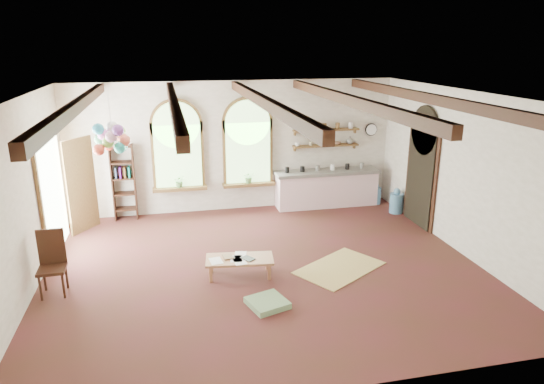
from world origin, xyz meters
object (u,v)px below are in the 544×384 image
object	(u,v)px
kitchen_counter	(327,188)
balloon_cluster	(112,138)
side_chair	(53,276)
coffee_table	(240,260)

from	to	relation	value
kitchen_counter	balloon_cluster	bearing A→B (deg)	-158.80
kitchen_counter	side_chair	xyz separation A→B (m)	(-5.95, -3.40, -0.16)
side_chair	kitchen_counter	bearing A→B (deg)	29.74
side_chair	balloon_cluster	bearing A→B (deg)	55.95
kitchen_counter	side_chair	bearing A→B (deg)	-150.26
kitchen_counter	side_chair	distance (m)	6.86
kitchen_counter	side_chair	world-z (taller)	side_chair
coffee_table	side_chair	size ratio (longest dim) A/B	1.16
coffee_table	side_chair	xyz separation A→B (m)	(-3.15, 0.04, 0.01)
kitchen_counter	coffee_table	world-z (taller)	kitchen_counter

